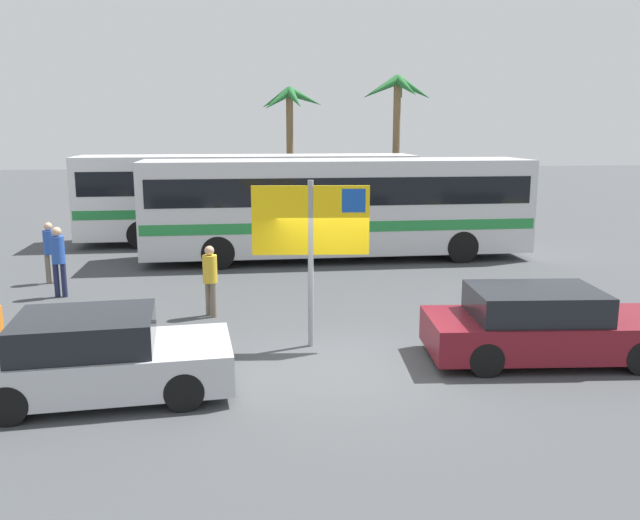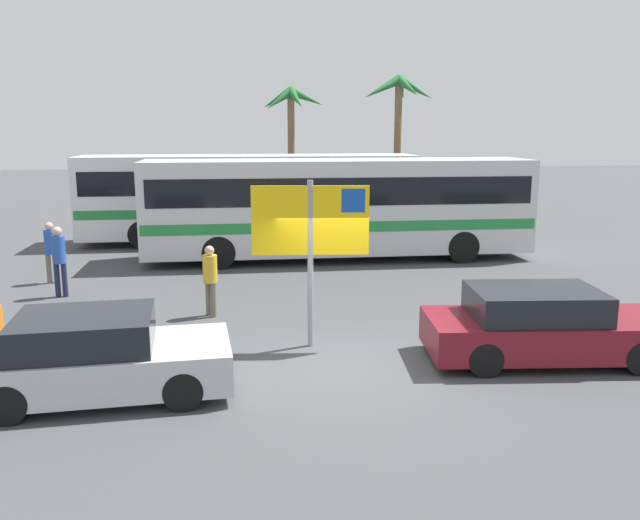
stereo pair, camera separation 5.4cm
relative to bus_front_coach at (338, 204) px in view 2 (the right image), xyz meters
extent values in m
plane|color=#424447|center=(-1.24, -9.75, -1.78)|extent=(120.00, 120.00, 0.00)
cube|color=silver|center=(0.00, 0.00, -0.06)|extent=(12.18, 2.54, 2.90)
cube|color=black|center=(0.00, 0.00, 0.49)|extent=(11.69, 2.57, 0.84)
cube|color=#23843D|center=(0.00, 0.00, -0.57)|extent=(12.06, 2.57, 0.32)
cylinder|color=black|center=(3.78, 1.15, -1.28)|extent=(1.00, 0.28, 1.00)
cylinder|color=black|center=(3.78, -1.15, -1.28)|extent=(1.00, 0.28, 1.00)
cylinder|color=black|center=(-3.78, 1.15, -1.28)|extent=(1.00, 0.28, 1.00)
cylinder|color=black|center=(-3.78, -1.15, -1.28)|extent=(1.00, 0.28, 1.00)
cube|color=white|center=(-2.72, 3.76, -0.06)|extent=(12.18, 2.54, 2.90)
cube|color=black|center=(-2.72, 3.76, 0.49)|extent=(11.69, 2.57, 0.84)
cube|color=#23843D|center=(-2.72, 3.76, -0.57)|extent=(12.06, 2.57, 0.32)
cylinder|color=black|center=(1.06, 4.91, -1.28)|extent=(1.00, 0.28, 1.00)
cylinder|color=black|center=(1.06, 2.62, -1.28)|extent=(1.00, 0.28, 1.00)
cylinder|color=black|center=(-6.50, 4.91, -1.28)|extent=(1.00, 0.28, 1.00)
cylinder|color=black|center=(-6.50, 2.62, -1.28)|extent=(1.00, 0.28, 1.00)
cylinder|color=gray|center=(-1.85, -8.55, -0.18)|extent=(0.11, 0.11, 3.20)
cube|color=yellow|center=(-1.85, -8.55, 0.67)|extent=(2.20, 0.28, 1.30)
cube|color=#1447A8|center=(-1.06, -8.63, 1.04)|extent=(0.44, 0.11, 0.44)
cube|color=#B7BABF|center=(-5.35, -10.53, -1.30)|extent=(4.07, 2.11, 0.64)
cube|color=black|center=(-5.59, -10.55, -0.72)|extent=(2.17, 1.83, 0.52)
cylinder|color=black|center=(-4.19, -9.60, -1.48)|extent=(0.61, 0.20, 0.60)
cylinder|color=black|center=(-4.07, -11.28, -1.48)|extent=(0.61, 0.20, 0.60)
cylinder|color=black|center=(-6.64, -9.78, -1.48)|extent=(0.61, 0.20, 0.60)
cylinder|color=black|center=(-6.51, -11.46, -1.48)|extent=(0.61, 0.20, 0.60)
cube|color=maroon|center=(2.31, -9.87, -1.30)|extent=(4.47, 2.14, 0.64)
cube|color=black|center=(2.05, -9.85, -0.72)|extent=(2.39, 1.81, 0.52)
cylinder|color=black|center=(3.72, -9.19, -1.48)|extent=(0.61, 0.21, 0.60)
cylinder|color=black|center=(1.04, -8.95, -1.48)|extent=(0.61, 0.21, 0.60)
cylinder|color=black|center=(0.90, -10.55, -1.48)|extent=(0.61, 0.21, 0.60)
cylinder|color=#1E2347|center=(-7.69, -3.99, -1.36)|extent=(0.13, 0.13, 0.86)
cylinder|color=#1E2347|center=(-7.51, -4.01, -1.36)|extent=(0.13, 0.13, 0.86)
cylinder|color=#2851B2|center=(-7.60, -4.00, -0.59)|extent=(0.32, 0.32, 0.68)
sphere|color=tan|center=(-7.60, -4.00, -0.13)|extent=(0.23, 0.23, 0.23)
cylinder|color=#706656|center=(-3.77, -6.30, -1.40)|extent=(0.13, 0.13, 0.78)
cylinder|color=#706656|center=(-3.89, -6.16, -1.40)|extent=(0.13, 0.13, 0.78)
cylinder|color=gold|center=(-3.83, -6.23, -0.70)|extent=(0.32, 0.32, 0.62)
sphere|color=tan|center=(-3.83, -6.23, -0.29)|extent=(0.21, 0.21, 0.21)
cylinder|color=#706656|center=(-8.14, -2.38, -1.38)|extent=(0.13, 0.13, 0.81)
cylinder|color=#706656|center=(-8.31, -2.43, -1.38)|extent=(0.13, 0.13, 0.81)
cylinder|color=#2851B2|center=(-8.22, -2.41, -0.66)|extent=(0.32, 0.32, 0.64)
sphere|color=tan|center=(-8.22, -2.41, -0.23)|extent=(0.22, 0.22, 0.22)
cylinder|color=brown|center=(3.93, 8.24, 1.23)|extent=(0.32, 0.32, 6.02)
cone|color=#23662D|center=(4.69, 8.25, 4.04)|extent=(1.72, 0.47, 1.19)
cone|color=#23662D|center=(4.22, 8.95, 4.06)|extent=(1.06, 1.76, 1.14)
cone|color=#23662D|center=(3.24, 8.58, 4.06)|extent=(1.74, 1.15, 1.14)
cone|color=#23662D|center=(3.27, 7.80, 4.13)|extent=(1.70, 1.33, 1.03)
cone|color=#23662D|center=(4.15, 7.50, 4.07)|extent=(0.92, 1.78, 1.13)
cylinder|color=brown|center=(-0.66, 9.89, 1.01)|extent=(0.32, 0.32, 5.58)
cone|color=#23662D|center=(0.09, 10.02, 3.70)|extent=(1.73, 0.72, 1.01)
cone|color=#23662D|center=(-0.42, 10.64, 3.79)|extent=(0.93, 1.75, 0.85)
cone|color=#23662D|center=(-1.26, 10.32, 3.65)|extent=(1.61, 1.33, 1.10)
cone|color=#23662D|center=(-1.24, 9.49, 3.59)|extent=(1.60, 1.29, 1.20)
cone|color=#23662D|center=(-0.47, 9.18, 3.63)|extent=(0.85, 1.71, 1.13)
camera|label=1|loc=(-3.26, -20.65, 2.35)|focal=36.94mm
camera|label=2|loc=(-3.21, -20.66, 2.35)|focal=36.94mm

